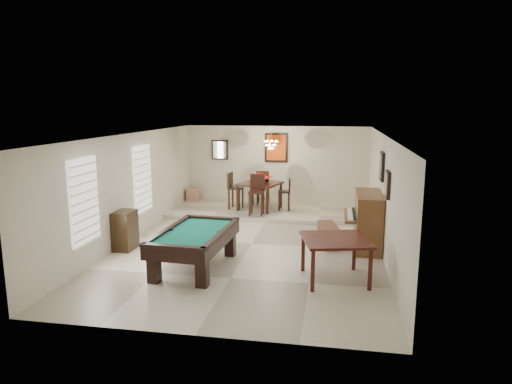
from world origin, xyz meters
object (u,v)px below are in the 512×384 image
(pool_table, at_px, (195,250))
(dining_chair_north, at_px, (263,187))
(flower_vase, at_px, (260,175))
(dining_chair_west, at_px, (236,191))
(square_table, at_px, (335,259))
(dining_table, at_px, (260,194))
(piano_bench, at_px, (328,235))
(corner_bench, at_px, (193,195))
(dining_chair_south, at_px, (257,195))
(upright_piano, at_px, (361,220))
(chandelier, at_px, (271,141))
(dining_chair_east, at_px, (284,194))
(apothecary_chest, at_px, (125,230))

(pool_table, relative_size, dining_chair_north, 2.07)
(flower_vase, distance_m, dining_chair_west, 0.88)
(pool_table, relative_size, square_table, 1.92)
(dining_table, distance_m, dining_chair_west, 0.74)
(piano_bench, xyz_separation_m, corner_bench, (-4.55, 3.86, 0.07))
(piano_bench, xyz_separation_m, dining_chair_south, (-2.10, 2.21, 0.46))
(upright_piano, bearing_deg, flower_vase, 133.76)
(dining_chair_south, height_order, corner_bench, dining_chair_south)
(square_table, xyz_separation_m, dining_chair_north, (-2.31, 5.93, 0.26))
(upright_piano, relative_size, dining_table, 1.36)
(square_table, xyz_separation_m, piano_bench, (-0.15, 2.18, -0.16))
(piano_bench, distance_m, chandelier, 4.02)
(flower_vase, relative_size, corner_bench, 0.46)
(square_table, height_order, upright_piano, upright_piano)
(dining_chair_north, xyz_separation_m, dining_chair_east, (0.77, -0.73, -0.06))
(pool_table, height_order, dining_chair_south, dining_chair_south)
(apothecary_chest, bearing_deg, piano_bench, 13.35)
(piano_bench, height_order, flower_vase, flower_vase)
(pool_table, distance_m, apothecary_chest, 2.15)
(square_table, distance_m, dining_table, 5.66)
(upright_piano, relative_size, chandelier, 2.58)
(upright_piano, height_order, chandelier, chandelier)
(flower_vase, bearing_deg, upright_piano, -46.24)
(upright_piano, xyz_separation_m, apothecary_chest, (-5.33, -1.07, -0.19))
(pool_table, distance_m, square_table, 2.80)
(pool_table, bearing_deg, dining_chair_west, 96.11)
(pool_table, relative_size, flower_vase, 10.77)
(square_table, bearing_deg, apothecary_chest, 167.06)
(square_table, relative_size, apothecary_chest, 1.32)
(dining_chair_north, relative_size, corner_bench, 2.39)
(piano_bench, bearing_deg, square_table, -85.97)
(piano_bench, distance_m, dining_table, 3.70)
(dining_table, height_order, dining_chair_west, dining_chair_west)
(upright_piano, relative_size, dining_chair_south, 1.31)
(piano_bench, height_order, dining_chair_west, dining_chair_west)
(pool_table, bearing_deg, piano_bench, 40.36)
(upright_piano, bearing_deg, corner_bench, 143.70)
(dining_chair_west, bearing_deg, apothecary_chest, 164.53)
(apothecary_chest, distance_m, dining_chair_west, 4.39)
(dining_chair_west, bearing_deg, dining_chair_south, -125.96)
(dining_chair_south, relative_size, dining_chair_east, 1.21)
(piano_bench, xyz_separation_m, dining_chair_north, (-2.16, 3.75, 0.42))
(piano_bench, bearing_deg, pool_table, -143.01)
(pool_table, xyz_separation_m, dining_chair_east, (1.25, 5.01, 0.23))
(dining_chair_east, height_order, chandelier, chandelier)
(upright_piano, distance_m, chandelier, 4.26)
(dining_chair_north, height_order, dining_chair_west, dining_chair_west)
(dining_table, xyz_separation_m, chandelier, (0.34, 0.03, 1.61))
(square_table, distance_m, chandelier, 5.84)
(upright_piano, height_order, dining_chair_north, upright_piano)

